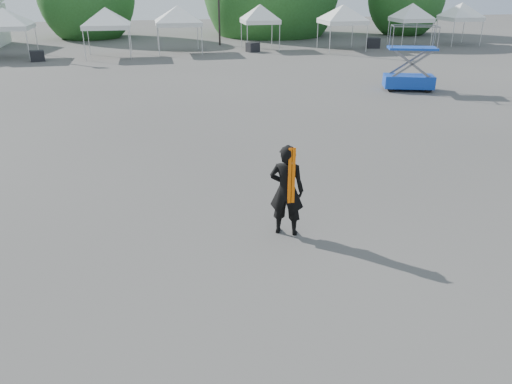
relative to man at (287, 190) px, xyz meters
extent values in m
plane|color=#474442|center=(0.20, 1.21, -1.02)|extent=(120.00, 120.00, 0.00)
cylinder|color=#382314|center=(-7.80, 41.21, 0.11)|extent=(0.36, 0.36, 2.27)
cylinder|color=#382314|center=(9.20, 40.21, 0.38)|extent=(0.36, 0.36, 2.80)
cylinder|color=#382314|center=(22.20, 38.21, 0.03)|extent=(0.36, 0.36, 2.10)
cylinder|color=silver|center=(-10.55, 27.45, -0.02)|extent=(0.06, 0.06, 2.00)
cylinder|color=silver|center=(-10.55, 30.55, -0.02)|extent=(0.06, 0.06, 2.00)
cube|color=white|center=(-12.10, 29.00, 1.06)|extent=(3.30, 3.30, 0.30)
pyramid|color=white|center=(-12.10, 29.00, 2.31)|extent=(4.66, 4.66, 1.10)
cylinder|color=silver|center=(-6.86, 26.79, -0.02)|extent=(0.06, 0.06, 2.00)
cylinder|color=silver|center=(-3.89, 26.79, -0.02)|extent=(0.06, 0.06, 2.00)
cylinder|color=silver|center=(-6.86, 29.76, -0.02)|extent=(0.06, 0.06, 2.00)
cylinder|color=silver|center=(-3.89, 29.76, -0.02)|extent=(0.06, 0.06, 2.00)
cube|color=white|center=(-5.38, 28.27, 1.06)|extent=(3.17, 3.17, 0.30)
pyramid|color=white|center=(-5.38, 28.27, 2.31)|extent=(4.48, 4.48, 1.10)
cylinder|color=silver|center=(-1.90, 27.96, -0.02)|extent=(0.06, 0.06, 2.00)
cylinder|color=silver|center=(1.18, 27.96, -0.02)|extent=(0.06, 0.06, 2.00)
cylinder|color=silver|center=(-1.90, 31.03, -0.02)|extent=(0.06, 0.06, 2.00)
cylinder|color=silver|center=(1.18, 31.03, -0.02)|extent=(0.06, 0.06, 2.00)
cube|color=white|center=(-0.36, 29.50, 1.06)|extent=(3.27, 3.27, 0.30)
pyramid|color=white|center=(-0.36, 29.50, 2.31)|extent=(4.63, 4.63, 1.10)
cylinder|color=silver|center=(4.69, 28.82, -0.02)|extent=(0.06, 0.06, 2.00)
cylinder|color=silver|center=(7.19, 28.82, -0.02)|extent=(0.06, 0.06, 2.00)
cylinder|color=silver|center=(4.69, 31.32, -0.02)|extent=(0.06, 0.06, 2.00)
cylinder|color=silver|center=(7.19, 31.32, -0.02)|extent=(0.06, 0.06, 2.00)
cube|color=white|center=(5.94, 30.07, 1.06)|extent=(2.71, 2.71, 0.30)
pyramid|color=white|center=(5.94, 30.07, 2.31)|extent=(3.83, 3.83, 1.10)
cylinder|color=silver|center=(10.56, 26.94, -0.02)|extent=(0.06, 0.06, 2.00)
cylinder|color=silver|center=(13.48, 26.94, -0.02)|extent=(0.06, 0.06, 2.00)
cylinder|color=silver|center=(10.56, 29.86, -0.02)|extent=(0.06, 0.06, 2.00)
cylinder|color=silver|center=(13.48, 29.86, -0.02)|extent=(0.06, 0.06, 2.00)
cube|color=white|center=(12.02, 28.40, 1.06)|extent=(3.12, 3.12, 0.30)
pyramid|color=white|center=(12.02, 28.40, 2.31)|extent=(4.41, 4.41, 1.10)
cylinder|color=silver|center=(16.85, 27.87, -0.02)|extent=(0.06, 0.06, 2.00)
cylinder|color=silver|center=(19.36, 27.87, -0.02)|extent=(0.06, 0.06, 2.00)
cylinder|color=silver|center=(16.85, 30.38, -0.02)|extent=(0.06, 0.06, 2.00)
cylinder|color=silver|center=(19.36, 30.38, -0.02)|extent=(0.06, 0.06, 2.00)
cube|color=white|center=(18.11, 29.13, 1.06)|extent=(2.71, 2.71, 0.30)
pyramid|color=white|center=(18.11, 29.13, 2.31)|extent=(3.83, 3.83, 1.10)
cylinder|color=silver|center=(21.42, 28.19, -0.02)|extent=(0.06, 0.06, 2.00)
cylinder|color=silver|center=(23.98, 28.19, -0.02)|extent=(0.06, 0.06, 2.00)
cylinder|color=silver|center=(21.42, 30.75, -0.02)|extent=(0.06, 0.06, 2.00)
cylinder|color=silver|center=(23.98, 30.75, -0.02)|extent=(0.06, 0.06, 2.00)
cube|color=white|center=(22.70, 29.47, 1.06)|extent=(2.76, 2.76, 0.30)
pyramid|color=white|center=(22.70, 29.47, 2.31)|extent=(3.90, 3.90, 1.10)
imported|color=black|center=(0.00, 0.00, 0.00)|extent=(0.88, 0.75, 2.04)
cube|color=#FF6505|center=(0.00, -0.20, 0.41)|extent=(0.16, 0.03, 1.23)
cube|color=#0B4892|center=(9.91, 13.43, -0.58)|extent=(2.65, 1.88, 0.60)
cube|color=#0B4892|center=(9.91, 13.43, 1.02)|extent=(2.54, 1.80, 0.10)
cylinder|color=black|center=(8.90, 13.24, -0.85)|extent=(0.39, 0.25, 0.36)
cylinder|color=black|center=(10.61, 12.68, -0.85)|extent=(0.39, 0.25, 0.36)
cylinder|color=black|center=(9.21, 14.19, -0.85)|extent=(0.39, 0.25, 0.36)
cylinder|color=black|center=(10.92, 13.63, -0.85)|extent=(0.39, 0.25, 0.36)
cube|color=black|center=(-10.02, 27.16, -0.68)|extent=(1.03, 0.88, 0.70)
cube|color=black|center=(5.08, 28.70, -0.68)|extent=(1.09, 0.99, 0.69)
cube|color=black|center=(14.92, 28.91, -0.64)|extent=(1.15, 0.99, 0.78)
camera|label=1|loc=(-2.66, -9.48, 4.21)|focal=35.00mm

